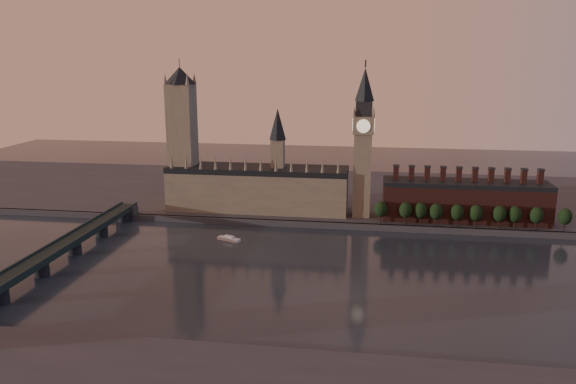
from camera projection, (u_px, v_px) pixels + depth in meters
name	position (u px, v px, depth m)	size (l,w,h in m)	color
ground	(336.00, 280.00, 291.54)	(900.00, 900.00, 0.00)	black
north_bank	(350.00, 195.00, 462.26)	(900.00, 182.00, 4.00)	#404045
palace_of_westminster	(258.00, 186.00, 406.18)	(130.00, 30.30, 74.00)	gray
victoria_tower	(182.00, 133.00, 405.43)	(24.00, 24.00, 108.00)	gray
big_ben	(363.00, 141.00, 382.55)	(15.00, 15.00, 107.00)	gray
chimney_block	(465.00, 200.00, 381.68)	(110.00, 25.00, 37.00)	#50241E
embankment_tree_0	(381.00, 209.00, 376.12)	(8.60, 8.60, 14.88)	black
embankment_tree_1	(406.00, 210.00, 373.67)	(8.60, 8.60, 14.88)	black
embankment_tree_2	(421.00, 210.00, 372.87)	(8.60, 8.60, 14.88)	black
embankment_tree_3	(436.00, 211.00, 370.28)	(8.60, 8.60, 14.88)	black
embankment_tree_4	(457.00, 212.00, 368.57)	(8.60, 8.60, 14.88)	black
embankment_tree_5	(476.00, 213.00, 366.89)	(8.60, 8.60, 14.88)	black
embankment_tree_6	(500.00, 214.00, 364.99)	(8.60, 8.60, 14.88)	black
embankment_tree_7	(515.00, 214.00, 363.88)	(8.60, 8.60, 14.88)	black
embankment_tree_8	(537.00, 215.00, 361.35)	(8.60, 8.60, 14.88)	black
embankment_tree_9	(565.00, 217.00, 358.59)	(8.60, 8.60, 14.88)	black
westminster_bridge	(55.00, 253.00, 309.38)	(14.00, 200.00, 11.55)	black
river_boat	(229.00, 239.00, 353.90)	(15.73, 9.46, 3.04)	silver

